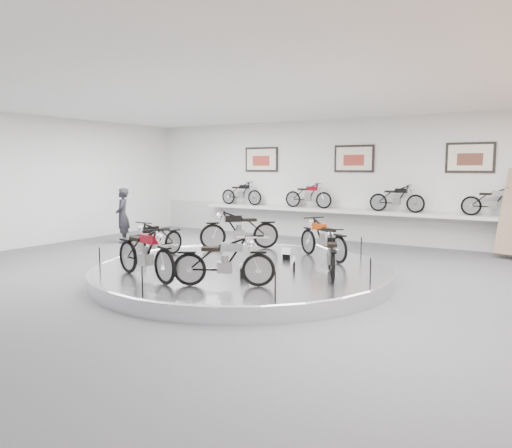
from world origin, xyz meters
The scene contains 22 objects.
floor centered at (0.00, 0.00, 0.00)m, with size 16.00×16.00×0.00m, color #525255.
ceiling centered at (0.00, 0.00, 4.00)m, with size 16.00×16.00×0.00m, color white.
wall_back centered at (0.00, 7.00, 2.00)m, with size 16.00×16.00×0.00m, color white.
wall_left centered at (-8.00, 0.00, 2.00)m, with size 14.00×14.00×0.00m, color white.
dado_band centered at (0.00, 6.98, 0.55)m, with size 15.68×0.04×1.10m, color #BCBCBA.
display_platform centered at (0.00, 0.30, 0.15)m, with size 6.40×6.40×0.30m, color silver.
platform_rim centered at (0.00, 0.30, 0.27)m, with size 6.40×6.40×0.10m, color #B2B2BA.
shelf centered at (0.00, 6.70, 1.00)m, with size 11.00×0.55×0.10m, color silver.
poster_left centered at (-3.50, 6.96, 2.70)m, with size 1.35×0.06×0.88m, color #EEEBCB.
poster_center centered at (0.00, 6.96, 2.70)m, with size 1.35×0.06×0.88m, color #EEEBCB.
poster_right centered at (3.50, 6.96, 2.70)m, with size 1.35×0.06×0.88m, color #EEEBCB.
shelf_bike_a centered at (-4.20, 6.70, 1.42)m, with size 1.22×0.42×0.73m, color black, non-canonical shape.
shelf_bike_b centered at (-1.50, 6.70, 1.42)m, with size 1.22×0.42×0.73m, color maroon, non-canonical shape.
shelf_bike_c centered at (1.50, 6.70, 1.42)m, with size 1.22×0.42×0.73m, color black, non-canonical shape.
shelf_bike_d centered at (4.20, 6.70, 1.42)m, with size 1.22×0.42×0.73m, color #A2A3A7, non-canonical shape.
bike_a centered at (2.04, 0.38, 0.75)m, with size 1.52×0.54×0.89m, color black, non-canonical shape.
bike_b centered at (1.13, 2.01, 0.78)m, with size 1.62×0.57×0.95m, color #B13A0A, non-canonical shape.
bike_c centered at (-1.27, 2.14, 0.82)m, with size 1.76×0.62×1.03m, color black, non-canonical shape.
bike_d centered at (-2.26, 0.06, 0.74)m, with size 1.51×0.53×0.89m, color black, non-canonical shape.
bike_e centered at (-0.91, -1.68, 0.80)m, with size 1.71×0.60×1.01m, color maroon, non-canonical shape.
bike_f centered at (0.73, -1.40, 0.76)m, with size 1.56×0.55×0.92m, color #A2A3A7, non-canonical shape.
visitor centered at (-6.17, 2.74, 0.88)m, with size 0.64×0.42×1.77m, color black.
Camera 1 is at (5.81, -8.58, 2.43)m, focal length 35.00 mm.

